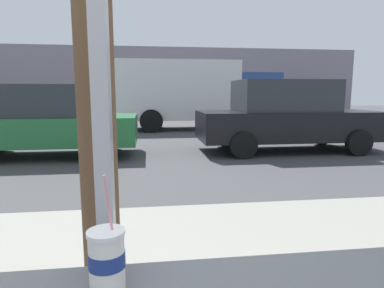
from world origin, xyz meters
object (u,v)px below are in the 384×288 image
Objects in this scene: parked_car_green at (41,121)px; parked_car_black at (286,116)px; box_truck at (192,92)px; soda_cup_left at (107,259)px.

parked_car_black is at bearing 0.00° from parked_car_green.
box_truck is (-1.74, 5.78, 0.64)m from parked_car_black.
parked_car_black is (6.10, 0.00, 0.06)m from parked_car_green.
parked_car_black is 0.67× the size of box_truck.
parked_car_green is at bearing 107.96° from soda_cup_left.
box_truck is at bearing 81.57° from soda_cup_left.
soda_cup_left is 0.05× the size of box_truck.
soda_cup_left is at bearing -98.43° from box_truck.
box_truck is at bearing 52.98° from parked_car_green.
parked_car_black is at bearing -73.22° from box_truck.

